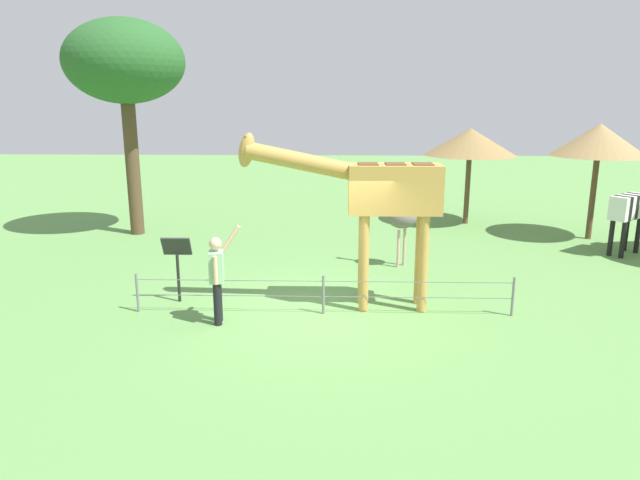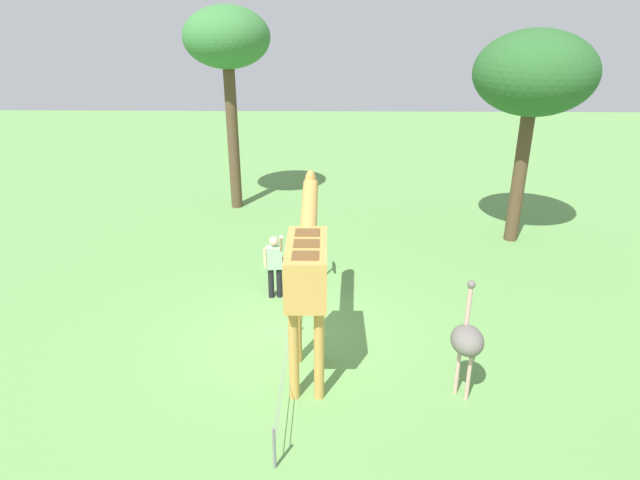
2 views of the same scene
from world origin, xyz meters
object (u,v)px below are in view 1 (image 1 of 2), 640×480
info_sign (177,255)px  giraffe (378,195)px  ostrich (402,218)px  shade_hut_near (470,142)px  zebra (629,210)px  visitor (217,275)px  shade_hut_aside (599,140)px  tree_east (125,64)px

info_sign → giraffe: bearing=177.4°
ostrich → shade_hut_near: size_ratio=0.75×
zebra → shade_hut_near: (3.32, -3.60, 1.42)m
visitor → info_sign: 1.47m
shade_hut_near → ostrich: bearing=62.2°
visitor → shade_hut_near: 10.74m
shade_hut_aside → visitor: bearing=35.4°
visitor → shade_hut_aside: (-9.32, -6.62, 1.88)m
shade_hut_near → shade_hut_aside: bearing=147.4°
info_sign → visitor: bearing=133.0°
ostrich → visitor: bearing=45.2°
giraffe → visitor: bearing=17.5°
giraffe → info_sign: size_ratio=2.86×
visitor → ostrich: 5.18m
shade_hut_near → tree_east: tree_east is taller
ostrich → shade_hut_aside: 6.59m
giraffe → shade_hut_aside: size_ratio=1.16×
zebra → shade_hut_near: shade_hut_near is taller
zebra → ostrich: bearing=12.5°
giraffe → shade_hut_near: giraffe is taller
giraffe → ostrich: giraffe is taller
giraffe → shade_hut_near: size_ratio=1.25×
shade_hut_aside → tree_east: (13.13, -0.24, 2.06)m
zebra → tree_east: tree_east is taller
giraffe → visitor: giraffe is taller
shade_hut_aside → info_sign: (10.32, 5.54, -1.84)m
tree_east → info_sign: tree_east is taller
visitor → ostrich: size_ratio=0.78×
tree_east → shade_hut_aside: bearing=179.0°
zebra → ostrich: ostrich is taller
giraffe → tree_east: tree_east is taller
visitor → tree_east: bearing=-60.9°
visitor → ostrich: (-3.64, -3.67, 0.27)m
giraffe → zebra: (-6.69, -4.08, -1.02)m
giraffe → shade_hut_near: (-3.38, -7.69, 0.39)m
visitor → info_sign: size_ratio=1.33×
visitor → info_sign: bearing=-47.0°
visitor → shade_hut_aside: shade_hut_aside is taller
zebra → shade_hut_aside: shade_hut_aside is taller
zebra → shade_hut_aside: size_ratio=0.51×
shade_hut_near → info_sign: (7.24, 7.51, -1.63)m
ostrich → info_sign: (4.65, 2.60, -0.23)m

